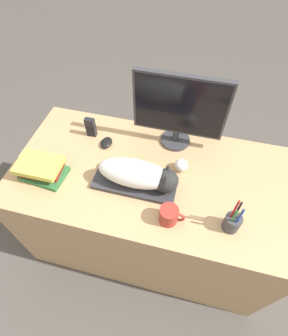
{
  "coord_description": "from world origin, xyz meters",
  "views": [
    {
      "loc": [
        0.17,
        -0.42,
        1.87
      ],
      "look_at": [
        -0.03,
        0.36,
        0.83
      ],
      "focal_mm": 28.0,
      "sensor_mm": 36.0,
      "label": 1
    }
  ],
  "objects_px": {
    "baseball": "(181,165)",
    "monitor": "(179,109)",
    "coffee_mug": "(169,215)",
    "cat": "(141,175)",
    "computer_mouse": "(106,143)",
    "book_stack": "(42,169)",
    "phone": "(91,127)",
    "keyboard": "(135,183)",
    "pen_cup": "(232,222)"
  },
  "relations": [
    {
      "from": "monitor",
      "to": "cat",
      "type": "bearing_deg",
      "value": -107.86
    },
    {
      "from": "keyboard",
      "to": "phone",
      "type": "xyz_separation_m",
      "value": [
        -0.34,
        0.28,
        0.05
      ]
    },
    {
      "from": "baseball",
      "to": "coffee_mug",
      "type": "bearing_deg",
      "value": -90.92
    },
    {
      "from": "cat",
      "to": "monitor",
      "type": "bearing_deg",
      "value": 72.14
    },
    {
      "from": "cat",
      "to": "pen_cup",
      "type": "xyz_separation_m",
      "value": [
        0.44,
        -0.12,
        -0.04
      ]
    },
    {
      "from": "computer_mouse",
      "to": "coffee_mug",
      "type": "xyz_separation_m",
      "value": [
        0.43,
        -0.38,
        0.03
      ]
    },
    {
      "from": "pen_cup",
      "to": "phone",
      "type": "height_order",
      "value": "pen_cup"
    },
    {
      "from": "computer_mouse",
      "to": "coffee_mug",
      "type": "height_order",
      "value": "coffee_mug"
    },
    {
      "from": "keyboard",
      "to": "coffee_mug",
      "type": "bearing_deg",
      "value": -36.85
    },
    {
      "from": "computer_mouse",
      "to": "book_stack",
      "type": "height_order",
      "value": "book_stack"
    },
    {
      "from": "computer_mouse",
      "to": "phone",
      "type": "distance_m",
      "value": 0.13
    },
    {
      "from": "cat",
      "to": "coffee_mug",
      "type": "xyz_separation_m",
      "value": [
        0.17,
        -0.15,
        -0.05
      ]
    },
    {
      "from": "keyboard",
      "to": "coffee_mug",
      "type": "xyz_separation_m",
      "value": [
        0.2,
        -0.15,
        0.03
      ]
    },
    {
      "from": "computer_mouse",
      "to": "book_stack",
      "type": "xyz_separation_m",
      "value": [
        -0.24,
        -0.28,
        0.03
      ]
    },
    {
      "from": "cat",
      "to": "phone",
      "type": "bearing_deg",
      "value": 143.18
    },
    {
      "from": "coffee_mug",
      "to": "phone",
      "type": "height_order",
      "value": "phone"
    },
    {
      "from": "pen_cup",
      "to": "baseball",
      "type": "height_order",
      "value": "pen_cup"
    },
    {
      "from": "coffee_mug",
      "to": "baseball",
      "type": "relative_size",
      "value": 1.69
    },
    {
      "from": "keyboard",
      "to": "monitor",
      "type": "bearing_deg",
      "value": 67.46
    },
    {
      "from": "coffee_mug",
      "to": "pen_cup",
      "type": "height_order",
      "value": "pen_cup"
    },
    {
      "from": "monitor",
      "to": "baseball",
      "type": "height_order",
      "value": "monitor"
    },
    {
      "from": "baseball",
      "to": "cat",
      "type": "bearing_deg",
      "value": -138.98
    },
    {
      "from": "cat",
      "to": "computer_mouse",
      "type": "distance_m",
      "value": 0.35
    },
    {
      "from": "cat",
      "to": "phone",
      "type": "height_order",
      "value": "cat"
    },
    {
      "from": "phone",
      "to": "computer_mouse",
      "type": "bearing_deg",
      "value": -25.72
    },
    {
      "from": "pen_cup",
      "to": "baseball",
      "type": "xyz_separation_m",
      "value": [
        -0.27,
        0.27,
        -0.02
      ]
    },
    {
      "from": "computer_mouse",
      "to": "baseball",
      "type": "distance_m",
      "value": 0.44
    },
    {
      "from": "book_stack",
      "to": "coffee_mug",
      "type": "bearing_deg",
      "value": -8.02
    },
    {
      "from": "coffee_mug",
      "to": "baseball",
      "type": "xyz_separation_m",
      "value": [
        0.0,
        0.3,
        -0.01
      ]
    },
    {
      "from": "cat",
      "to": "pen_cup",
      "type": "relative_size",
      "value": 1.85
    },
    {
      "from": "keyboard",
      "to": "coffee_mug",
      "type": "height_order",
      "value": "coffee_mug"
    },
    {
      "from": "baseball",
      "to": "monitor",
      "type": "bearing_deg",
      "value": 108.28
    },
    {
      "from": "cat",
      "to": "coffee_mug",
      "type": "height_order",
      "value": "cat"
    },
    {
      "from": "phone",
      "to": "book_stack",
      "type": "xyz_separation_m",
      "value": [
        -0.14,
        -0.33,
        -0.01
      ]
    },
    {
      "from": "keyboard",
      "to": "pen_cup",
      "type": "relative_size",
      "value": 1.96
    },
    {
      "from": "coffee_mug",
      "to": "book_stack",
      "type": "xyz_separation_m",
      "value": [
        -0.68,
        0.1,
        0.0
      ]
    },
    {
      "from": "pen_cup",
      "to": "cat",
      "type": "bearing_deg",
      "value": 165.01
    },
    {
      "from": "keyboard",
      "to": "monitor",
      "type": "xyz_separation_m",
      "value": [
        0.14,
        0.34,
        0.23
      ]
    },
    {
      "from": "baseball",
      "to": "keyboard",
      "type": "bearing_deg",
      "value": -143.67
    },
    {
      "from": "book_stack",
      "to": "computer_mouse",
      "type": "bearing_deg",
      "value": 48.89
    },
    {
      "from": "cat",
      "to": "baseball",
      "type": "xyz_separation_m",
      "value": [
        0.17,
        0.15,
        -0.06
      ]
    },
    {
      "from": "computer_mouse",
      "to": "monitor",
      "type": "bearing_deg",
      "value": 17.9
    },
    {
      "from": "computer_mouse",
      "to": "pen_cup",
      "type": "xyz_separation_m",
      "value": [
        0.7,
        -0.34,
        0.04
      ]
    },
    {
      "from": "keyboard",
      "to": "computer_mouse",
      "type": "distance_m",
      "value": 0.32
    },
    {
      "from": "keyboard",
      "to": "monitor",
      "type": "distance_m",
      "value": 0.44
    },
    {
      "from": "computer_mouse",
      "to": "phone",
      "type": "xyz_separation_m",
      "value": [
        -0.11,
        0.05,
        0.04
      ]
    },
    {
      "from": "baseball",
      "to": "computer_mouse",
      "type": "bearing_deg",
      "value": 170.58
    },
    {
      "from": "baseball",
      "to": "phone",
      "type": "xyz_separation_m",
      "value": [
        -0.54,
        0.12,
        0.03
      ]
    },
    {
      "from": "monitor",
      "to": "book_stack",
      "type": "relative_size",
      "value": 2.02
    },
    {
      "from": "book_stack",
      "to": "cat",
      "type": "bearing_deg",
      "value": 6.31
    }
  ]
}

